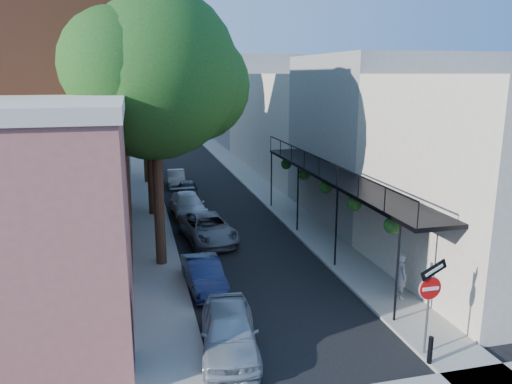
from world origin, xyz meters
TOP-DOWN VIEW (x-y plane):
  - road_surface at (0.00, 30.00)m, footprint 6.00×64.00m
  - sidewalk_left at (-4.00, 30.00)m, footprint 2.00×64.00m
  - sidewalk_right at (4.00, 30.00)m, footprint 2.00×64.00m
  - buildings_left at (-9.30, 28.76)m, footprint 10.10×59.10m
  - buildings_right at (8.99, 29.49)m, footprint 9.80×55.00m
  - sign_post at (3.16, 0.97)m, footprint 0.89×0.17m
  - bollard at (3.00, 0.50)m, footprint 0.14×0.14m
  - oak_near at (-3.37, 10.26)m, footprint 7.48×6.80m
  - oak_mid at (-3.42, 18.23)m, footprint 6.60×6.00m
  - oak_far at (-3.35, 27.27)m, footprint 7.70×7.00m
  - parked_car_a at (-2.29, 2.59)m, footprint 2.15×4.23m
  - parked_car_b at (-2.36, 7.21)m, footprint 1.44×3.60m
  - parked_car_c at (-1.40, 12.74)m, footprint 2.78×4.95m
  - parked_car_d at (-1.82, 17.54)m, footprint 1.99×4.40m
  - parked_car_e at (-1.40, 21.65)m, footprint 1.62×3.41m
  - parked_car_f at (-1.80, 25.56)m, footprint 1.39×3.54m
  - pedestrian at (4.36, 4.51)m, footprint 0.45×0.64m

SIDE VIEW (x-z plane):
  - road_surface at x=0.00m, z-range 0.00..0.01m
  - sidewalk_left at x=-4.00m, z-range 0.00..0.12m
  - sidewalk_right at x=4.00m, z-range 0.00..0.12m
  - bollard at x=3.00m, z-range 0.12..0.92m
  - parked_car_e at x=-1.40m, z-range 0.00..1.13m
  - parked_car_f at x=-1.80m, z-range 0.00..1.15m
  - parked_car_b at x=-2.36m, z-range 0.00..1.16m
  - parked_car_d at x=-1.82m, z-range 0.00..1.25m
  - parked_car_c at x=-1.40m, z-range 0.00..1.31m
  - parked_car_a at x=-2.29m, z-range 0.00..1.38m
  - pedestrian at x=4.36m, z-range 0.12..1.78m
  - sign_post at x=3.16m, z-range 0.54..3.53m
  - buildings_right at x=8.99m, z-range -0.58..9.42m
  - buildings_left at x=-9.30m, z-range -1.06..10.94m
  - oak_mid at x=-3.42m, z-range 1.96..12.16m
  - oak_near at x=-3.37m, z-range 2.17..13.59m
  - oak_far at x=-3.35m, z-range 2.31..14.21m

